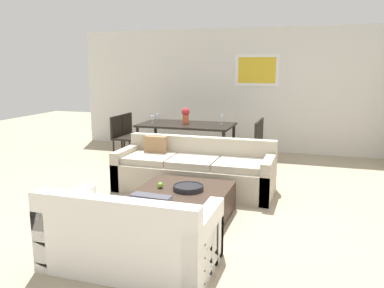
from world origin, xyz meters
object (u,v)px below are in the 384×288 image
(centerpiece_vase, at_px, (186,115))
(dining_chair_right_far, at_px, (255,138))
(loveseat_white, at_px, (131,236))
(decorative_bowl, at_px, (188,187))
(coffee_table, at_px, (184,203))
(dining_chair_left_near, at_px, (121,134))
(wine_glass_left_far, at_px, (157,116))
(wine_glass_left_near, at_px, (152,118))
(apple_on_coffee_table, at_px, (160,185))
(dining_table, at_px, (187,127))
(dining_chair_right_near, at_px, (251,142))
(wine_glass_right_far, at_px, (222,118))
(dining_chair_left_far, at_px, (132,131))
(sofa_beige, at_px, (194,172))

(centerpiece_vase, bearing_deg, dining_chair_right_far, 7.94)
(loveseat_white, relative_size, decorative_bowl, 4.18)
(coffee_table, relative_size, centerpiece_vase, 3.55)
(dining_chair_left_near, bearing_deg, centerpiece_vase, 11.86)
(decorative_bowl, relative_size, wine_glass_left_far, 2.36)
(decorative_bowl, bearing_deg, dining_chair_left_near, 130.45)
(loveseat_white, distance_m, wine_glass_left_near, 4.44)
(apple_on_coffee_table, xyz_separation_m, dining_table, (-0.65, 3.01, 0.27))
(coffee_table, xyz_separation_m, apple_on_coffee_table, (-0.29, -0.08, 0.23))
(dining_chair_left_near, distance_m, wine_glass_left_near, 0.75)
(dining_table, height_order, dining_chair_right_near, dining_chair_right_near)
(dining_chair_right_far, bearing_deg, wine_glass_right_far, -170.85)
(loveseat_white, bearing_deg, wine_glass_left_far, 109.42)
(coffee_table, distance_m, dining_chair_right_near, 2.74)
(coffee_table, relative_size, dining_chair_left_far, 1.27)
(wine_glass_right_far, xyz_separation_m, centerpiece_vase, (-0.72, -0.09, 0.04))
(sofa_beige, distance_m, dining_chair_right_near, 1.71)
(loveseat_white, relative_size, dining_chair_right_near, 1.80)
(decorative_bowl, distance_m, dining_table, 3.16)
(dining_chair_right_far, xyz_separation_m, wine_glass_left_near, (-2.02, -0.36, 0.36))
(dining_chair_left_far, relative_size, wine_glass_left_near, 5.60)
(wine_glass_left_near, bearing_deg, dining_chair_right_near, -2.96)
(dining_chair_left_far, distance_m, centerpiece_vase, 1.38)
(wine_glass_right_far, xyz_separation_m, wine_glass_left_far, (-1.37, 0.00, -0.02))
(dining_chair_right_far, bearing_deg, coffee_table, -97.08)
(coffee_table, xyz_separation_m, wine_glass_left_near, (-1.62, 2.80, 0.67))
(apple_on_coffee_table, xyz_separation_m, dining_chair_right_near, (0.68, 2.78, 0.09))
(apple_on_coffee_table, distance_m, dining_chair_left_near, 3.41)
(wine_glass_right_far, bearing_deg, dining_chair_right_near, -29.02)
(dining_chair_left_far, bearing_deg, dining_chair_left_near, -90.00)
(coffee_table, relative_size, wine_glass_left_far, 6.96)
(dining_chair_right_far, distance_m, wine_glass_left_far, 2.05)
(dining_chair_left_near, relative_size, centerpiece_vase, 2.79)
(loveseat_white, bearing_deg, decorative_bowl, 82.94)
(dining_chair_right_far, bearing_deg, dining_chair_left_far, 180.00)
(sofa_beige, relative_size, apple_on_coffee_table, 31.80)
(wine_glass_right_far, bearing_deg, decorative_bowl, -83.94)
(dining_chair_left_near, xyz_separation_m, centerpiece_vase, (1.30, 0.27, 0.42))
(sofa_beige, relative_size, dining_chair_right_far, 2.71)
(decorative_bowl, bearing_deg, loveseat_white, -97.06)
(sofa_beige, distance_m, wine_glass_left_far, 2.47)
(loveseat_white, distance_m, dining_chair_right_far, 4.51)
(dining_table, relative_size, dining_chair_left_near, 2.10)
(sofa_beige, height_order, dining_chair_left_near, dining_chair_left_near)
(dining_table, distance_m, wine_glass_left_near, 0.72)
(dining_table, bearing_deg, dining_chair_left_far, 170.14)
(wine_glass_left_far, relative_size, wine_glass_left_near, 1.02)
(sofa_beige, distance_m, wine_glass_right_far, 2.03)
(dining_chair_left_far, height_order, wine_glass_left_near, wine_glass_left_near)
(decorative_bowl, xyz_separation_m, centerpiece_vase, (-1.05, 3.02, 0.51))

